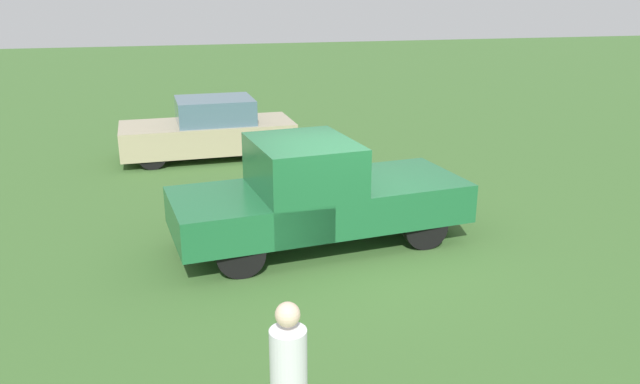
# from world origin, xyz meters

# --- Properties ---
(ground_plane) EXTENTS (80.00, 80.00, 0.00)m
(ground_plane) POSITION_xyz_m (0.00, 0.00, 0.00)
(ground_plane) COLOR #3D662D
(pickup_truck) EXTENTS (4.97, 2.36, 1.78)m
(pickup_truck) POSITION_xyz_m (-0.42, 0.60, 0.91)
(pickup_truck) COLOR black
(pickup_truck) RESTS_ON ground_plane
(sedan_near) EXTENTS (4.28, 1.92, 1.48)m
(sedan_near) POSITION_xyz_m (-1.61, 6.74, 0.69)
(sedan_near) COLOR black
(sedan_near) RESTS_ON ground_plane
(person_bystander) EXTENTS (0.41, 0.41, 1.63)m
(person_bystander) POSITION_xyz_m (-1.81, -4.28, 0.91)
(person_bystander) COLOR black
(person_bystander) RESTS_ON ground_plane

